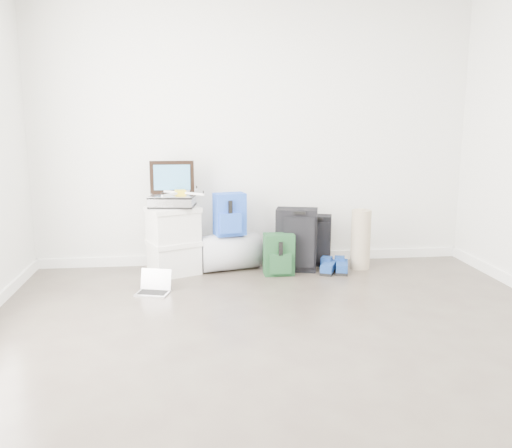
{
  "coord_description": "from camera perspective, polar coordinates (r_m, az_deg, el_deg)",
  "views": [
    {
      "loc": [
        -0.64,
        -3.08,
        1.53
      ],
      "look_at": [
        -0.05,
        1.9,
        0.53
      ],
      "focal_mm": 38.0,
      "sensor_mm": 36.0,
      "label": 1
    }
  ],
  "objects": [
    {
      "name": "painting",
      "position": [
        5.37,
        -8.83,
        4.89
      ],
      "size": [
        0.43,
        0.04,
        0.32
      ],
      "rotation": [
        0.0,
        0.0,
        -0.01
      ],
      "color": "black",
      "rests_on": "briefcase"
    },
    {
      "name": "drone",
      "position": [
        5.27,
        -7.96,
        3.3
      ],
      "size": [
        0.46,
        0.46,
        0.05
      ],
      "rotation": [
        0.0,
        0.0,
        0.15
      ],
      "color": "yellow",
      "rests_on": "briefcase"
    },
    {
      "name": "room_envelope",
      "position": [
        3.17,
        5.08,
        14.69
      ],
      "size": [
        4.52,
        5.02,
        2.71
      ],
      "color": "silver",
      "rests_on": "ground"
    },
    {
      "name": "ground",
      "position": [
        3.5,
        4.64,
        -14.71
      ],
      "size": [
        5.0,
        5.0,
        0.0
      ],
      "primitive_type": "plane",
      "color": "#3D322C",
      "rests_on": "ground"
    },
    {
      "name": "boxes_stack",
      "position": [
        5.38,
        -8.67,
        -1.72
      ],
      "size": [
        0.58,
        0.53,
        0.67
      ],
      "rotation": [
        0.0,
        0.0,
        0.41
      ],
      "color": "silver",
      "rests_on": "ground"
    },
    {
      "name": "blue_backpack",
      "position": [
        5.38,
        -2.79,
        0.95
      ],
      "size": [
        0.34,
        0.28,
        0.42
      ],
      "rotation": [
        0.0,
        0.0,
        0.25
      ],
      "color": "#1950A7",
      "rests_on": "duffel_bag"
    },
    {
      "name": "shoes",
      "position": [
        5.48,
        8.35,
        -4.54
      ],
      "size": [
        0.35,
        0.32,
        0.1
      ],
      "rotation": [
        0.0,
        0.0,
        -0.38
      ],
      "color": "black",
      "rests_on": "ground"
    },
    {
      "name": "duffel_bag",
      "position": [
        5.49,
        -2.77,
        -2.96
      ],
      "size": [
        0.67,
        0.5,
        0.37
      ],
      "primitive_type": "cylinder",
      "rotation": [
        0.0,
        1.57,
        0.25
      ],
      "color": "#999AA1",
      "rests_on": "ground"
    },
    {
      "name": "green_backpack",
      "position": [
        5.31,
        2.43,
        -3.3
      ],
      "size": [
        0.29,
        0.21,
        0.41
      ],
      "rotation": [
        0.0,
        0.0,
        0.0
      ],
      "color": "#143922",
      "rests_on": "ground"
    },
    {
      "name": "laptop",
      "position": [
        4.9,
        -10.67,
        -6.56
      ],
      "size": [
        0.32,
        0.27,
        0.2
      ],
      "rotation": [
        0.0,
        0.0,
        -0.28
      ],
      "color": "silver",
      "rests_on": "ground"
    },
    {
      "name": "rolled_rug",
      "position": [
        5.61,
        10.96,
        -1.59
      ],
      "size": [
        0.2,
        0.2,
        0.61
      ],
      "primitive_type": "cylinder",
      "color": "tan",
      "rests_on": "ground"
    },
    {
      "name": "large_suitcase",
      "position": [
        5.46,
        4.3,
        -1.65
      ],
      "size": [
        0.45,
        0.35,
        0.63
      ],
      "rotation": [
        0.0,
        0.0,
        -0.26
      ],
      "color": "black",
      "rests_on": "ground"
    },
    {
      "name": "carry_on",
      "position": [
        5.69,
        6.19,
        -1.69
      ],
      "size": [
        0.38,
        0.3,
        0.53
      ],
      "rotation": [
        0.0,
        0.0,
        -0.3
      ],
      "color": "black",
      "rests_on": "ground"
    },
    {
      "name": "briefcase",
      "position": [
        5.3,
        -8.8,
        2.4
      ],
      "size": [
        0.46,
        0.36,
        0.12
      ],
      "primitive_type": "cube",
      "rotation": [
        0.0,
        0.0,
        -0.15
      ],
      "color": "#B2B2B7",
      "rests_on": "boxes_stack"
    }
  ]
}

